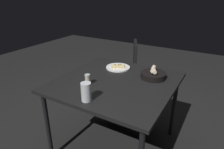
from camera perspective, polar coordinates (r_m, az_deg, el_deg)
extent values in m
plane|color=black|center=(2.25, 0.97, -19.18)|extent=(8.00, 8.00, 0.00)
cube|color=black|center=(1.84, 1.12, -2.22)|extent=(1.04, 1.03, 0.03)
cylinder|color=black|center=(2.27, 17.12, -8.81)|extent=(0.04, 0.04, 0.71)
cylinder|color=black|center=(1.99, -17.76, -13.94)|extent=(0.04, 0.04, 0.71)
cylinder|color=black|center=(2.57, -2.82, -3.72)|extent=(0.04, 0.04, 0.71)
cylinder|color=white|center=(2.13, 1.71, 2.02)|extent=(0.25, 0.25, 0.01)
cube|color=tan|center=(2.13, 1.71, 2.32)|extent=(0.15, 0.17, 0.01)
cube|color=beige|center=(2.12, 1.72, 2.52)|extent=(0.14, 0.16, 0.01)
sphere|color=brown|center=(2.13, 1.94, 2.72)|extent=(0.02, 0.02, 0.02)
sphere|color=brown|center=(2.13, 0.87, 2.71)|extent=(0.02, 0.02, 0.02)
sphere|color=brown|center=(2.14, 2.50, 2.80)|extent=(0.02, 0.02, 0.02)
cylinder|color=black|center=(1.93, 11.62, -0.20)|extent=(0.24, 0.24, 0.05)
cylinder|color=beige|center=(1.91, 11.62, 1.52)|extent=(0.12, 0.06, 0.04)
cylinder|color=beige|center=(1.90, 11.84, 1.26)|extent=(0.13, 0.09, 0.03)
cylinder|color=red|center=(1.97, 12.56, 0.08)|extent=(0.06, 0.06, 0.03)
cylinder|color=silver|center=(1.50, -7.34, -4.91)|extent=(0.08, 0.08, 0.15)
cylinder|color=#B2891C|center=(1.52, -7.29, -5.84)|extent=(0.07, 0.07, 0.08)
cylinder|color=#BFB299|center=(1.77, -6.92, -1.62)|extent=(0.05, 0.05, 0.08)
cylinder|color=maroon|center=(1.77, -6.90, -2.15)|extent=(0.04, 0.04, 0.04)
cylinder|color=#B7B7BC|center=(1.75, -7.00, -0.22)|extent=(0.05, 0.05, 0.01)
cube|color=#2B2B2B|center=(2.78, 2.18, -0.03)|extent=(0.59, 0.59, 0.04)
cube|color=black|center=(2.70, 6.52, 4.51)|extent=(0.39, 0.21, 0.44)
cylinder|color=black|center=(3.06, -1.29, -2.35)|extent=(0.03, 0.03, 0.40)
cylinder|color=black|center=(2.72, -2.09, -5.79)|extent=(0.03, 0.03, 0.40)
cylinder|color=black|center=(3.04, 5.85, -2.58)|extent=(0.03, 0.03, 0.40)
cylinder|color=black|center=(2.71, 5.98, -6.07)|extent=(0.03, 0.03, 0.40)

